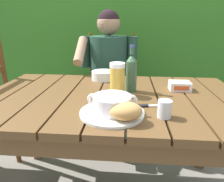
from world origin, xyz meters
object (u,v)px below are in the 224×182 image
beer_glass (117,79)px  beer_bottle (131,73)px  bread_roll (126,111)px  table_knife (147,106)px  chair_near_diner (111,89)px  person_eating (108,71)px  diner_bowl (103,75)px  soup_bowl (112,103)px  serving_plate (112,113)px  water_glass_small (165,109)px  butter_tub (180,86)px

beer_glass → beer_bottle: size_ratio=0.67×
bread_roll → table_knife: (0.10, 0.16, -0.04)m
chair_near_diner → table_knife: (0.27, -1.00, 0.25)m
person_eating → diner_bowl: bearing=-89.5°
soup_bowl → beer_bottle: beer_bottle is taller
serving_plate → bread_roll: (0.06, -0.07, 0.04)m
person_eating → beer_glass: 0.66m
serving_plate → bread_roll: size_ratio=2.07×
person_eating → soup_bowl: person_eating is taller
chair_near_diner → person_eating: (-0.00, -0.20, 0.23)m
chair_near_diner → beer_bottle: chair_near_diner is taller
bread_roll → water_glass_small: 0.17m
beer_glass → butter_tub: size_ratio=1.48×
chair_near_diner → serving_plate: 1.13m
person_eating → beer_glass: (0.12, -0.65, 0.11)m
serving_plate → table_knife: size_ratio=1.63×
serving_plate → soup_bowl: bearing=104.0°
bread_roll → beer_bottle: bearing=86.7°
water_glass_small → beer_glass: bearing=129.0°
table_knife → beer_glass: bearing=134.5°
beer_bottle → chair_near_diner: bearing=103.6°
table_knife → bread_roll: bearing=-121.0°
water_glass_small → serving_plate: bearing=176.5°
person_eating → beer_glass: person_eating is taller
person_eating → water_glass_small: bearing=-70.0°
table_knife → person_eating: bearing=108.6°
diner_bowl → soup_bowl: bearing=-78.8°
beer_bottle → diner_bowl: bearing=128.6°
bread_roll → butter_tub: bread_roll is taller
soup_bowl → beer_bottle: size_ratio=0.82×
beer_bottle → water_glass_small: size_ratio=3.52×
person_eating → serving_plate: bearing=-82.9°
butter_tub → bread_roll: bearing=-125.5°
person_eating → water_glass_small: person_eating is taller
butter_tub → beer_bottle: bearing=-170.1°
serving_plate → diner_bowl: diner_bowl is taller
person_eating → butter_tub: bearing=-48.4°
soup_bowl → table_knife: bearing=30.5°
diner_bowl → table_knife: bearing=-59.5°
chair_near_diner → beer_glass: chair_near_diner is taller
beer_glass → beer_bottle: 0.10m
chair_near_diner → bread_roll: 1.21m
chair_near_diner → diner_bowl: chair_near_diner is taller
serving_plate → bread_roll: bread_roll is taller
bread_roll → soup_bowl: bearing=130.6°
chair_near_diner → butter_tub: chair_near_diner is taller
serving_plate → diner_bowl: 0.56m
chair_near_diner → soup_bowl: chair_near_diner is taller
water_glass_small → butter_tub: 0.40m
serving_plate → soup_bowl: 0.04m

